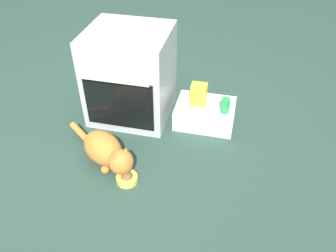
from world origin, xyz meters
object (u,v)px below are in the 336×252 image
at_px(soda_can, 225,106).
at_px(food_bowl, 127,178).
at_px(oven, 130,75).
at_px(cat, 106,151).
at_px(pantry_cabinet, 205,113).
at_px(snack_bag, 199,95).

bearing_deg(soda_can, food_bowl, -128.70).
bearing_deg(oven, food_bowl, -75.29).
xyz_separation_m(food_bowl, cat, (-0.18, 0.12, 0.10)).
relative_size(pantry_cabinet, cat, 0.74).
xyz_separation_m(cat, snack_bag, (0.52, 0.63, 0.12)).
relative_size(food_bowl, cat, 0.23).
relative_size(pantry_cabinet, food_bowl, 3.17).
bearing_deg(soda_can, snack_bag, 165.53).
bearing_deg(soda_can, oven, 176.16).
xyz_separation_m(oven, pantry_cabinet, (0.60, 0.01, -0.27)).
relative_size(cat, soda_can, 5.09).
bearing_deg(oven, cat, -88.51).
bearing_deg(pantry_cabinet, oven, -179.44).
height_order(oven, snack_bag, oven).
bearing_deg(cat, snack_bag, 84.13).
bearing_deg(food_bowl, soda_can, 51.30).
relative_size(oven, food_bowl, 4.95).
bearing_deg(pantry_cabinet, soda_can, -20.24).
bearing_deg(soda_can, cat, -142.04).
distance_m(pantry_cabinet, soda_can, 0.21).
height_order(food_bowl, cat, cat).
xyz_separation_m(pantry_cabinet, food_bowl, (-0.40, -0.75, -0.05)).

